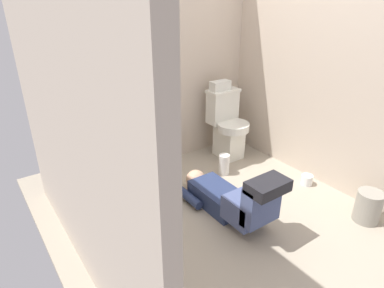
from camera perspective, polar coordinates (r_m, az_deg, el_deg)
name	(u,v)px	position (r m, az deg, el deg)	size (l,w,h in m)	color
ground_plane	(222,212)	(2.99, 5.05, -11.47)	(2.72, 3.17, 0.04)	#A19682
wall_back	(152,50)	(3.38, -6.84, 15.48)	(2.38, 0.08, 2.40)	beige
wall_left	(65,102)	(1.94, -20.83, 6.72)	(0.08, 2.17, 2.40)	beige
wall_right	(326,56)	(3.32, 21.84, 13.77)	(0.08, 2.17, 2.40)	beige
toilet	(227,125)	(3.75, 5.98, 3.24)	(0.36, 0.46, 0.75)	silver
vanity_cabinet	(109,156)	(3.01, -13.96, -2.05)	(0.60, 0.53, 0.82)	silver
faucet	(96,103)	(2.97, -15.99, 6.78)	(0.02, 0.02, 0.10)	silver
person_plumber	(231,198)	(2.83, 6.69, -9.07)	(0.39, 1.06, 0.52)	navy
tissue_box	(220,86)	(3.64, 4.81, 9.85)	(0.22, 0.11, 0.10)	silver
soap_dispenser	(74,105)	(2.90, -19.41, 6.22)	(0.06, 0.06, 0.17)	#399F55
bottle_pink	(85,104)	(2.94, -17.75, 6.52)	(0.05, 0.05, 0.12)	pink
bottle_blue	(95,102)	(2.92, -16.20, 6.87)	(0.06, 0.06, 0.14)	#3966B2
bottle_white	(99,101)	(2.99, -15.54, 7.02)	(0.05, 0.05, 0.11)	silver
bottle_green	(107,99)	(2.99, -14.27, 7.40)	(0.04, 0.04, 0.13)	#519A48
bottle_clear	(117,99)	(2.96, -12.59, 7.40)	(0.05, 0.05, 0.13)	silver
trash_can	(368,207)	(3.13, 27.72, -9.38)	(0.21, 0.21, 0.27)	gray
paper_towel_roll	(224,164)	(3.46, 5.45, -3.46)	(0.11, 0.11, 0.21)	white
toilet_paper_roll	(307,180)	(3.48, 18.91, -5.77)	(0.11, 0.11, 0.10)	white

